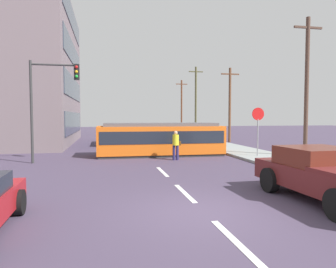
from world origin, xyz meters
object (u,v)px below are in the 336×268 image
Objects in this scene: pickup_truck_parked at (328,175)px; traffic_light_mast at (50,93)px; utility_pole_near at (307,85)px; streetcar_tram at (160,139)px; utility_pole_far at (196,100)px; utility_pole_distant at (182,105)px; utility_pole_mid at (230,103)px; stop_sign at (258,121)px; city_bus at (122,133)px; pedestrian_crossing at (176,144)px.

traffic_light_mast is at bearing 133.19° from pickup_truck_parked.
streetcar_tram is at bearing 160.01° from utility_pole_near.
utility_pole_far reaches higher than streetcar_tram.
pickup_truck_parked is 0.61× the size of utility_pole_near.
utility_pole_distant is (-0.12, 30.20, -0.12)m from utility_pole_near.
utility_pole_near is 30.20m from utility_pole_distant.
stop_sign is at bearing -104.34° from utility_pole_mid.
utility_pole_distant is at bearing 90.22° from utility_pole_near.
utility_pole_distant is (0.46, 9.18, -0.30)m from utility_pole_far.
utility_pole_near reaches higher than stop_sign.
streetcar_tram is 8.53m from city_bus.
utility_pole_far reaches higher than utility_pole_near.
traffic_light_mast is 0.67× the size of utility_pole_distant.
utility_pole_far reaches higher than pickup_truck_parked.
traffic_light_mast is at bearing 177.21° from pedestrian_crossing.
traffic_light_mast reaches higher than streetcar_tram.
utility_pole_mid is (10.37, 0.62, 2.69)m from city_bus.
utility_pole_near is (5.39, 8.72, 3.53)m from pickup_truck_parked.
pedestrian_crossing is at bearing -77.96° from streetcar_tram.
pedestrian_crossing is 7.37m from traffic_light_mast.
city_bus is 0.69× the size of utility_pole_distant.
pedestrian_crossing is at bearing -76.91° from city_bus.
utility_pole_mid is (8.40, 8.92, 2.68)m from streetcar_tram.
stop_sign is (2.66, 9.41, 1.40)m from pickup_truck_parked.
city_bus is at bearing -176.57° from utility_pole_mid.
traffic_light_mast is 32.53m from utility_pole_distant.
utility_pole_distant reaches higher than pickup_truck_parked.
city_bus is 0.78× the size of utility_pole_mid.
city_bus is 0.64× the size of utility_pole_far.
utility_pole_far is at bearing 94.52° from utility_pole_mid.
utility_pole_distant is (8.13, 27.20, 3.13)m from streetcar_tram.
stop_sign is at bearing -0.34° from pedestrian_crossing.
stop_sign reaches higher than streetcar_tram.
utility_pole_distant is (2.61, 29.51, 2.01)m from stop_sign.
stop_sign is at bearing -1.75° from traffic_light_mast.
pickup_truck_parked is 13.73m from traffic_light_mast.
utility_pole_near is at bearing -47.86° from city_bus.
streetcar_tram reaches higher than pickup_truck_parked.
streetcar_tram is 0.92× the size of utility_pole_far.
stop_sign is 29.69m from utility_pole_distant.
utility_pole_mid reaches higher than streetcar_tram.
pickup_truck_parked is (4.84, -20.02, -0.27)m from city_bus.
pickup_truck_parked is (2.86, -11.72, -0.28)m from streetcar_tram.
traffic_light_mast reaches higher than pedestrian_crossing.
utility_pole_near is (14.56, -1.05, 0.56)m from traffic_light_mast.
pickup_truck_parked is at bearing -97.71° from utility_pole_distant.
pickup_truck_parked is at bearing -76.42° from city_bus.
utility_pole_near is 11.93m from utility_pole_mid.
utility_pole_far is at bearing 66.93° from streetcar_tram.
streetcar_tram reaches higher than city_bus.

